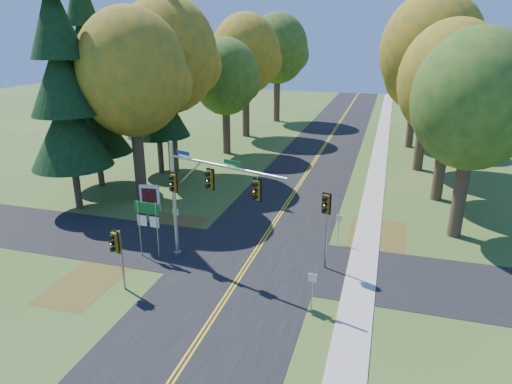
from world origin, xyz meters
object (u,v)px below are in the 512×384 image
(east_signal_pole, at_px, (326,212))
(traffic_mast, at_px, (198,191))
(route_sign_cluster, at_px, (148,218))
(info_kiosk, at_px, (150,198))

(east_signal_pole, bearing_deg, traffic_mast, -151.39)
(traffic_mast, xyz_separation_m, east_signal_pole, (6.61, 1.48, -1.01))
(traffic_mast, xyz_separation_m, route_sign_cluster, (-3.17, 0.08, -1.95))
(traffic_mast, relative_size, info_kiosk, 3.62)
(traffic_mast, xyz_separation_m, info_kiosk, (-6.73, 6.55, -3.40))
(east_signal_pole, height_order, route_sign_cluster, east_signal_pole)
(traffic_mast, height_order, east_signal_pole, traffic_mast)
(traffic_mast, bearing_deg, route_sign_cluster, -162.73)
(east_signal_pole, xyz_separation_m, info_kiosk, (-13.34, 5.07, -2.39))
(east_signal_pole, relative_size, info_kiosk, 2.25)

